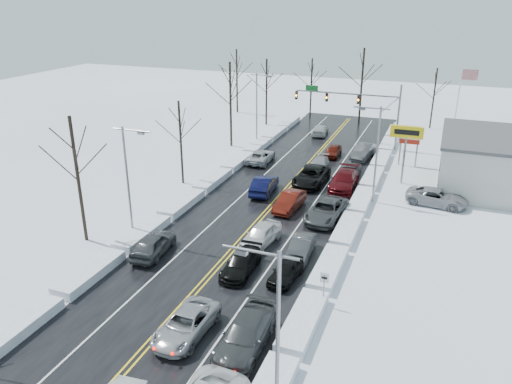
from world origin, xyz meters
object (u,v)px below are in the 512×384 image
at_px(tires_plus_sign, 406,136).
at_px(oncoming_car_0, 264,193).
at_px(traffic_signal_mast, 358,103).
at_px(flagpole, 459,103).

relative_size(tires_plus_sign, oncoming_car_0, 1.19).
relative_size(traffic_signal_mast, oncoming_car_0, 2.63).
xyz_separation_m(tires_plus_sign, oncoming_car_0, (-12.25, -7.57, -4.99)).
distance_m(traffic_signal_mast, oncoming_car_0, 20.97).
xyz_separation_m(traffic_signal_mast, oncoming_car_0, (-5.20, -19.56, -5.48)).
bearing_deg(traffic_signal_mast, flagpole, 9.73).
bearing_deg(flagpole, traffic_signal_mast, -170.27).
distance_m(traffic_signal_mast, flagpole, 11.90).
distance_m(traffic_signal_mast, tires_plus_sign, 13.92).
distance_m(tires_plus_sign, oncoming_car_0, 15.24).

